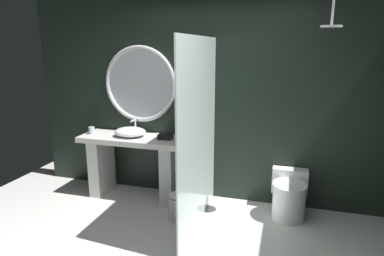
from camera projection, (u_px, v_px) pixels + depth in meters
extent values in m
cube|color=black|center=(207.00, 100.00, 4.23)|extent=(4.80, 0.10, 2.60)
cube|color=silver|center=(134.00, 139.00, 4.28)|extent=(1.41, 0.52, 0.07)
cube|color=silver|center=(102.00, 165.00, 4.51)|extent=(0.16, 0.44, 0.76)
cube|color=silver|center=(171.00, 173.00, 4.24)|extent=(0.16, 0.44, 0.76)
ellipsoid|color=white|center=(130.00, 132.00, 4.26)|extent=(0.41, 0.34, 0.12)
cylinder|color=silver|center=(135.00, 126.00, 4.39)|extent=(0.02, 0.02, 0.20)
cylinder|color=silver|center=(133.00, 121.00, 4.31)|extent=(0.02, 0.14, 0.02)
cylinder|color=silver|center=(92.00, 130.00, 4.39)|extent=(0.08, 0.08, 0.09)
cube|color=black|center=(165.00, 137.00, 4.13)|extent=(0.18, 0.11, 0.07)
torus|color=silver|center=(140.00, 84.00, 4.34)|extent=(1.01, 0.06, 1.01)
cylinder|color=#B2BCC1|center=(140.00, 84.00, 4.35)|extent=(0.92, 0.01, 0.92)
cube|color=silver|center=(199.00, 136.00, 3.52)|extent=(0.02, 1.49, 2.07)
cylinder|color=silver|center=(333.00, 6.00, 3.11)|extent=(0.02, 0.02, 0.34)
cylinder|color=silver|center=(331.00, 26.00, 3.16)|extent=(0.20, 0.20, 0.02)
cylinder|color=white|center=(289.00, 202.00, 3.82)|extent=(0.37, 0.37, 0.42)
ellipsoid|color=white|center=(290.00, 184.00, 3.77)|extent=(0.39, 0.43, 0.02)
cube|color=white|center=(290.00, 181.00, 4.03)|extent=(0.42, 0.14, 0.31)
cylinder|color=silver|center=(178.00, 208.00, 3.84)|extent=(0.22, 0.22, 0.27)
ellipsoid|color=silver|center=(178.00, 195.00, 3.80)|extent=(0.22, 0.22, 0.07)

